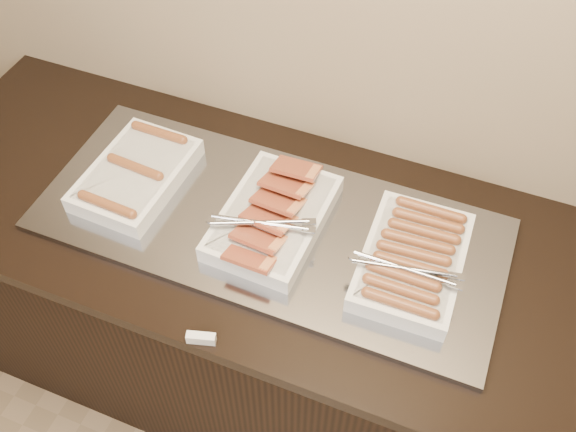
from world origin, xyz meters
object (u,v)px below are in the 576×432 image
(dish_center, at_px, (272,217))
(dish_right, at_px, (412,260))
(warming_tray, at_px, (269,225))
(dish_left, at_px, (136,174))
(counter, at_px, (271,315))

(dish_center, bearing_deg, dish_right, 2.09)
(warming_tray, height_order, dish_left, dish_left)
(dish_center, relative_size, dish_right, 1.08)
(warming_tray, bearing_deg, dish_left, -180.00)
(counter, bearing_deg, warming_tray, 0.00)
(warming_tray, distance_m, dish_center, 0.04)
(counter, xyz_separation_m, dish_left, (-0.38, -0.00, 0.50))
(counter, xyz_separation_m, dish_center, (0.02, -0.00, 0.50))
(warming_tray, relative_size, dish_left, 3.45)
(warming_tray, bearing_deg, dish_center, -16.98)
(counter, relative_size, warming_tray, 1.72)
(dish_center, distance_m, dish_right, 0.36)
(dish_center, height_order, dish_right, dish_center)
(warming_tray, xyz_separation_m, dish_right, (0.37, -0.00, 0.04))
(dish_left, bearing_deg, dish_right, 1.96)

